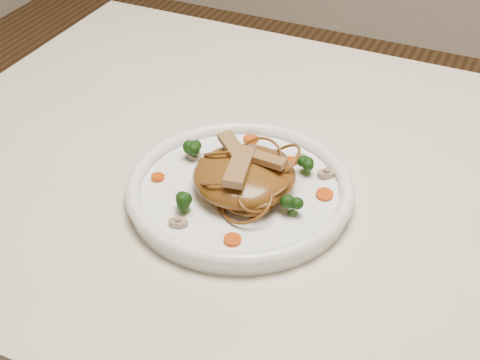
% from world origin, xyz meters
% --- Properties ---
extents(table, '(1.20, 0.80, 0.75)m').
position_xyz_m(table, '(0.00, 0.00, 0.65)').
color(table, '#EFE2CB').
rests_on(table, ground).
extents(plate, '(0.37, 0.37, 0.02)m').
position_xyz_m(plate, '(-0.10, -0.07, 0.76)').
color(plate, white).
rests_on(plate, table).
extents(noodle_mound, '(0.16, 0.16, 0.04)m').
position_xyz_m(noodle_mound, '(-0.09, -0.07, 0.79)').
color(noodle_mound, brown).
rests_on(noodle_mound, plate).
extents(chicken_a, '(0.06, 0.02, 0.01)m').
position_xyz_m(chicken_a, '(-0.07, -0.06, 0.81)').
color(chicken_a, '#A8854F').
rests_on(chicken_a, noodle_mound).
extents(chicken_b, '(0.06, 0.05, 0.01)m').
position_xyz_m(chicken_b, '(-0.11, -0.05, 0.81)').
color(chicken_b, '#A8854F').
rests_on(chicken_b, noodle_mound).
extents(chicken_c, '(0.04, 0.08, 0.01)m').
position_xyz_m(chicken_c, '(-0.09, -0.09, 0.81)').
color(chicken_c, '#A8854F').
rests_on(chicken_c, noodle_mound).
extents(broccoli_0, '(0.03, 0.03, 0.03)m').
position_xyz_m(broccoli_0, '(-0.03, -0.00, 0.78)').
color(broccoli_0, '#15350B').
rests_on(broccoli_0, plate).
extents(broccoli_1, '(0.03, 0.03, 0.03)m').
position_xyz_m(broccoli_1, '(-0.18, -0.03, 0.78)').
color(broccoli_1, '#15350B').
rests_on(broccoli_1, plate).
extents(broccoli_2, '(0.04, 0.04, 0.03)m').
position_xyz_m(broccoli_2, '(-0.14, -0.14, 0.78)').
color(broccoli_2, '#15350B').
rests_on(broccoli_2, plate).
extents(broccoli_3, '(0.03, 0.03, 0.03)m').
position_xyz_m(broccoli_3, '(-0.02, -0.09, 0.78)').
color(broccoli_3, '#15350B').
rests_on(broccoli_3, plate).
extents(carrot_0, '(0.02, 0.02, 0.00)m').
position_xyz_m(carrot_0, '(-0.06, 0.01, 0.77)').
color(carrot_0, '#BD3706').
rests_on(carrot_0, plate).
extents(carrot_1, '(0.02, 0.02, 0.00)m').
position_xyz_m(carrot_1, '(-0.20, -0.10, 0.77)').
color(carrot_1, '#BD3706').
rests_on(carrot_1, plate).
extents(carrot_2, '(0.03, 0.03, 0.00)m').
position_xyz_m(carrot_2, '(0.01, -0.04, 0.77)').
color(carrot_2, '#BD3706').
rests_on(carrot_2, plate).
extents(carrot_3, '(0.03, 0.03, 0.00)m').
position_xyz_m(carrot_3, '(-0.13, 0.03, 0.77)').
color(carrot_3, '#BD3706').
rests_on(carrot_3, plate).
extents(carrot_4, '(0.03, 0.03, 0.00)m').
position_xyz_m(carrot_4, '(-0.06, -0.17, 0.77)').
color(carrot_4, '#BD3706').
rests_on(carrot_4, plate).
extents(mushroom_0, '(0.03, 0.03, 0.01)m').
position_xyz_m(mushroom_0, '(-0.13, -0.17, 0.77)').
color(mushroom_0, tan).
rests_on(mushroom_0, plate).
extents(mushroom_1, '(0.04, 0.04, 0.01)m').
position_xyz_m(mushroom_1, '(-0.01, 0.00, 0.77)').
color(mushroom_1, tan).
rests_on(mushroom_1, plate).
extents(mushroom_2, '(0.03, 0.03, 0.01)m').
position_xyz_m(mushroom_2, '(-0.18, -0.03, 0.77)').
color(mushroom_2, tan).
rests_on(mushroom_2, plate).
extents(mushroom_3, '(0.03, 0.03, 0.01)m').
position_xyz_m(mushroom_3, '(-0.05, 0.02, 0.77)').
color(mushroom_3, tan).
rests_on(mushroom_3, plate).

